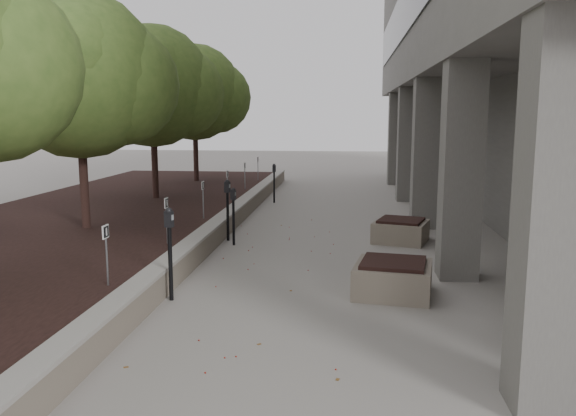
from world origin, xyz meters
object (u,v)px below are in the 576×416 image
at_px(crabapple_tree_4, 153,112).
at_px(parking_meter_2, 170,254).
at_px(parking_meter_4, 233,217).
at_px(crabapple_tree_3, 80,111).
at_px(parking_meter_3, 228,210).
at_px(planter_back, 401,230).
at_px(parking_meter_5, 274,183).
at_px(crabapple_tree_5, 195,113).
at_px(planter_front, 393,277).

distance_m(crabapple_tree_4, parking_meter_2, 9.79).
xyz_separation_m(crabapple_tree_4, parking_meter_4, (3.49, -4.76, -2.44)).
height_order(crabapple_tree_3, parking_meter_3, crabapple_tree_3).
height_order(parking_meter_4, planter_back, parking_meter_4).
distance_m(parking_meter_4, parking_meter_5, 6.74).
bearing_deg(crabapple_tree_3, parking_meter_5, 62.88).
bearing_deg(crabapple_tree_4, parking_meter_2, -69.85).
xyz_separation_m(crabapple_tree_5, parking_meter_3, (3.25, -9.28, -2.37)).
height_order(crabapple_tree_3, planter_back, crabapple_tree_3).
distance_m(crabapple_tree_5, parking_meter_4, 10.65).
bearing_deg(parking_meter_5, planter_back, -69.83).
bearing_deg(crabapple_tree_4, parking_meter_5, 28.98).
height_order(crabapple_tree_5, parking_meter_4, crabapple_tree_5).
xyz_separation_m(crabapple_tree_3, planter_front, (6.93, -3.21, -2.83)).
bearing_deg(parking_meter_5, crabapple_tree_5, 127.06).
bearing_deg(planter_back, crabapple_tree_4, 151.88).
bearing_deg(parking_meter_5, parking_meter_4, -103.45).
height_order(parking_meter_3, parking_meter_4, parking_meter_3).
bearing_deg(parking_meter_2, parking_meter_5, 101.98).
bearing_deg(planter_front, parking_meter_2, -169.10).
xyz_separation_m(crabapple_tree_5, planter_back, (7.42, -8.97, -2.84)).
bearing_deg(crabapple_tree_3, parking_meter_3, 12.51).
xyz_separation_m(parking_meter_5, planter_front, (3.36, -10.19, -0.39)).
height_order(parking_meter_5, planter_back, parking_meter_5).
bearing_deg(crabapple_tree_5, parking_meter_4, -70.33).
relative_size(crabapple_tree_3, parking_meter_4, 4.00).
bearing_deg(crabapple_tree_3, crabapple_tree_4, 90.00).
relative_size(crabapple_tree_5, parking_meter_3, 3.63).
height_order(parking_meter_4, parking_meter_5, parking_meter_5).
height_order(crabapple_tree_4, planter_front, crabapple_tree_4).
height_order(parking_meter_5, planter_front, parking_meter_5).
bearing_deg(parking_meter_4, crabapple_tree_5, 122.18).
relative_size(parking_meter_5, planter_front, 1.09).
xyz_separation_m(crabapple_tree_4, planter_back, (7.42, -3.97, -2.84)).
relative_size(crabapple_tree_4, parking_meter_2, 3.51).
relative_size(parking_meter_3, parking_meter_5, 1.10).
height_order(crabapple_tree_5, planter_back, crabapple_tree_5).
bearing_deg(planter_front, crabapple_tree_3, 155.12).
height_order(crabapple_tree_4, parking_meter_4, crabapple_tree_4).
bearing_deg(crabapple_tree_5, parking_meter_3, -70.70).
relative_size(parking_meter_3, planter_front, 1.19).
bearing_deg(crabapple_tree_5, crabapple_tree_3, -90.00).
bearing_deg(parking_meter_4, parking_meter_3, 128.79).
distance_m(parking_meter_3, parking_meter_5, 6.27).
xyz_separation_m(crabapple_tree_5, parking_meter_5, (3.57, -3.02, -2.44)).
bearing_deg(planter_back, planter_front, -96.58).
bearing_deg(planter_front, planter_back, 83.42).
distance_m(crabapple_tree_3, planter_front, 8.15).
bearing_deg(crabapple_tree_4, parking_meter_4, -53.78).
bearing_deg(planter_back, parking_meter_5, 122.91).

